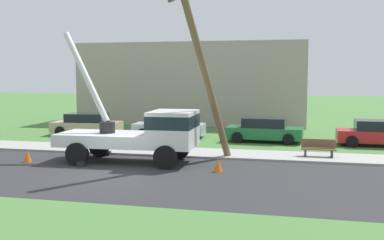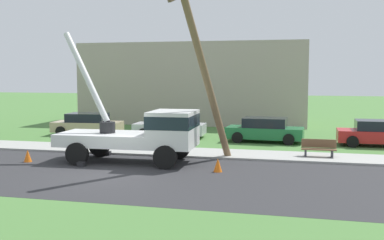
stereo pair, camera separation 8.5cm
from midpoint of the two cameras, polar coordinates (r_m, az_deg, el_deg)
ground_plane at (r=30.44m, az=-1.18°, el=-1.89°), size 120.00×120.00×0.00m
road_asphalt at (r=19.23m, az=-10.31°, el=-6.38°), size 80.00×8.25×0.01m
sidewalk_strip at (r=24.18m, az=-5.14°, el=-3.74°), size 80.00×2.55×0.10m
utility_truck at (r=21.10m, az=-5.81°, el=-1.39°), size 6.83×3.21×5.98m
leaning_utility_pole at (r=20.73m, az=1.25°, el=6.42°), size 2.15×3.85×8.36m
traffic_cone_ahead at (r=19.22m, az=3.05°, el=-5.47°), size 0.36×0.36×0.56m
traffic_cone_behind at (r=22.57m, az=-19.39°, el=-4.12°), size 0.36×0.36×0.56m
parked_sedan_tan at (r=31.36m, az=-12.69°, el=-0.49°), size 4.54×2.27×1.42m
parked_sedan_silver at (r=29.48m, az=-2.88°, el=-0.74°), size 4.48×2.16×1.42m
parked_sedan_green at (r=27.81m, az=8.67°, el=-1.18°), size 4.49×2.17×1.42m
parked_sedan_red at (r=27.91m, az=21.52°, el=-1.49°), size 4.41×2.04×1.42m
park_bench at (r=22.95m, az=14.96°, el=-3.37°), size 1.60×0.45×0.90m
lowrise_building_backdrop at (r=38.58m, az=0.19°, el=4.46°), size 18.00×6.00×6.40m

